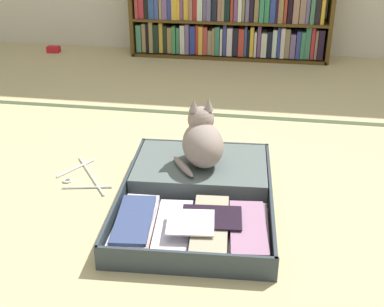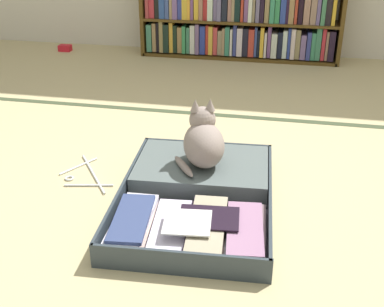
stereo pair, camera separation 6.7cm
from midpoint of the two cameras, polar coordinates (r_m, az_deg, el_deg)
ground_plane at (r=2.08m, az=2.24°, el=-5.86°), size 10.00×10.00×0.00m
tatami_border at (r=2.95m, az=5.32°, el=4.28°), size 4.80×0.05×0.00m
bookshelf at (r=4.06m, az=5.90°, el=16.53°), size 1.57×0.26×0.85m
open_suitcase at (r=2.09m, az=1.56°, el=-4.37°), size 0.66×0.90×0.10m
black_cat at (r=2.15m, az=2.17°, el=1.40°), size 0.26×0.31×0.28m
clothes_hanger at (r=2.33m, az=-11.26°, el=-2.44°), size 0.28×0.33×0.01m
small_red_pouch at (r=4.43m, az=-13.83°, el=11.58°), size 0.10×0.07×0.05m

